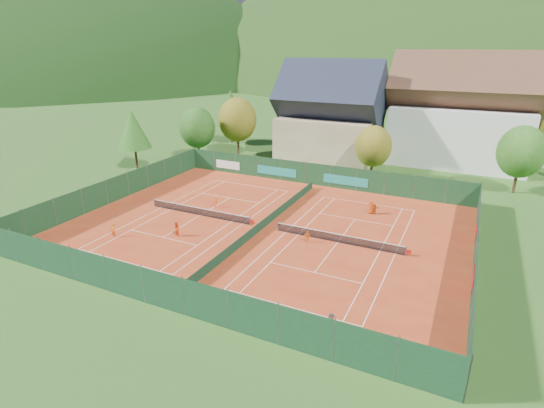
{
  "coord_description": "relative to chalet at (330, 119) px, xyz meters",
  "views": [
    {
      "loc": [
        18.32,
        -36.14,
        17.99
      ],
      "look_at": [
        0.0,
        2.0,
        2.0
      ],
      "focal_mm": 28.0,
      "sensor_mm": 36.0,
      "label": 1
    }
  ],
  "objects": [
    {
      "name": "fence_east",
      "position": [
        23.0,
        -29.95,
        -5.14
      ],
      "size": [
        0.09,
        32.0,
        3.0
      ],
      "color": "#12331E",
      "rests_on": "ground"
    },
    {
      "name": "fence_west",
      "position": [
        -17.0,
        -30.0,
        -5.12
      ],
      "size": [
        0.04,
        32.0,
        3.0
      ],
      "color": "#163C1E",
      "rests_on": "ground"
    },
    {
      "name": "hotel_block_a",
      "position": [
        19.0,
        6.0,
        0.76
      ],
      "size": [
        21.6,
        11.0,
        17.25
      ],
      "color": "silver",
      "rests_on": "ground"
    },
    {
      "name": "player_left_near",
      "position": [
        -9.41,
        -38.43,
        -5.91
      ],
      "size": [
        0.53,
        0.35,
        1.42
      ],
      "primitive_type": "imported",
      "rotation": [
        0.0,
        0.0,
        -0.02
      ],
      "color": "orange",
      "rests_on": "ground"
    },
    {
      "name": "tree_west_back",
      "position": [
        -21.0,
        4.0,
        0.11
      ],
      "size": [
        5.6,
        5.6,
        10.0
      ],
      "color": "#452918",
      "rests_on": "ground"
    },
    {
      "name": "court_markings_left",
      "position": [
        -5.0,
        -30.0,
        -6.61
      ],
      "size": [
        11.03,
        23.83,
        0.0
      ],
      "color": "white",
      "rests_on": "ground"
    },
    {
      "name": "loose_ball_1",
      "position": [
        5.01,
        -40.34,
        -6.59
      ],
      "size": [
        0.07,
        0.07,
        0.07
      ],
      "primitive_type": "sphere",
      "color": "#CCD833",
      "rests_on": "ground"
    },
    {
      "name": "player_left_far",
      "position": [
        -4.83,
        -27.0,
        -5.99
      ],
      "size": [
        0.84,
        0.5,
        1.28
      ],
      "primitive_type": "imported",
      "rotation": [
        0.0,
        0.0,
        3.11
      ],
      "color": "#ED4E15",
      "rests_on": "ground"
    },
    {
      "name": "player_left_mid",
      "position": [
        -3.91,
        -35.57,
        -5.86
      ],
      "size": [
        0.89,
        0.8,
        1.52
      ],
      "primitive_type": "imported",
      "rotation": [
        0.0,
        0.0,
        -0.36
      ],
      "color": "#FF5116",
      "rests_on": "ground"
    },
    {
      "name": "ground",
      "position": [
        3.0,
        -30.0,
        -6.64
      ],
      "size": [
        600.0,
        600.0,
        0.0
      ],
      "primitive_type": "plane",
      "color": "#285119",
      "rests_on": "ground"
    },
    {
      "name": "tree_east_back",
      "position": [
        29.0,
        10.0,
        0.12
      ],
      "size": [
        7.15,
        7.15,
        10.86
      ],
      "color": "#442C18",
      "rests_on": "ground"
    },
    {
      "name": "tennis_net_right",
      "position": [
        11.15,
        -30.0,
        -6.12
      ],
      "size": [
        13.3,
        0.1,
        1.02
      ],
      "color": "#59595B",
      "rests_on": "ground"
    },
    {
      "name": "player_right_far_b",
      "position": [
        12.51,
        -21.15,
        -6.0
      ],
      "size": [
        1.15,
        1.0,
        1.25
      ],
      "primitive_type": "imported",
      "rotation": [
        0.0,
        0.0,
        3.8
      ],
      "color": "#CC4412",
      "rests_on": "ground"
    },
    {
      "name": "court_divider",
      "position": [
        3.0,
        -30.0,
        -6.12
      ],
      "size": [
        0.03,
        28.8,
        1.0
      ],
      "color": "#12331F",
      "rests_on": "ground"
    },
    {
      "name": "tennis_net_left",
      "position": [
        -4.85,
        -30.0,
        -6.12
      ],
      "size": [
        13.3,
        0.1,
        1.02
      ],
      "color": "#59595B",
      "rests_on": "ground"
    },
    {
      "name": "tree_west_side",
      "position": [
        -25.0,
        -18.0,
        -0.56
      ],
      "size": [
        5.04,
        5.04,
        9.0
      ],
      "color": "#4C2C1B",
      "rests_on": "ground"
    },
    {
      "name": "loose_ball_0",
      "position": [
        -4.2,
        -38.64,
        -6.59
      ],
      "size": [
        0.07,
        0.07,
        0.07
      ],
      "primitive_type": "sphere",
      "color": "#CCD833",
      "rests_on": "ground"
    },
    {
      "name": "ball_hopper",
      "position": [
        14.47,
        -42.49,
        -6.07
      ],
      "size": [
        0.34,
        0.34,
        0.8
      ],
      "color": "slate",
      "rests_on": "ground"
    },
    {
      "name": "clay_pad",
      "position": [
        3.0,
        -30.0,
        -6.62
      ],
      "size": [
        40.0,
        32.0,
        0.01
      ],
      "primitive_type": "cube",
      "color": "#A53618",
      "rests_on": "ground"
    },
    {
      "name": "mountain_backdrop",
      "position": [
        31.54,
        203.48,
        -46.26
      ],
      "size": [
        820.0,
        530.0,
        242.0
      ],
      "color": "black",
      "rests_on": "ground"
    },
    {
      "name": "loose_ball_2",
      "position": [
        6.77,
        -25.88,
        -6.59
      ],
      "size": [
        0.07,
        0.07,
        0.07
      ],
      "primitive_type": "sphere",
      "color": "#CCD833",
      "rests_on": "ground"
    },
    {
      "name": "tree_east_front",
      "position": [
        27.0,
        -6.0,
        -1.23
      ],
      "size": [
        5.72,
        5.72,
        8.69
      ],
      "color": "#4A321A",
      "rests_on": "ground"
    },
    {
      "name": "fence_north",
      "position": [
        2.54,
        -14.01,
        -5.16
      ],
      "size": [
        40.0,
        0.1,
        3.0
      ],
      "color": "#14391D",
      "rests_on": "ground"
    },
    {
      "name": "player_right_far_a",
      "position": [
        12.1,
        -21.11,
        -5.86
      ],
      "size": [
        0.81,
        0.58,
        1.54
      ],
      "primitive_type": "imported",
      "rotation": [
        0.0,
        0.0,
        3.27
      ],
      "color": "#CF4512",
      "rests_on": "ground"
    },
    {
      "name": "loose_ball_3",
      "position": [
        -2.06,
        -21.99,
        -6.59
      ],
      "size": [
        0.07,
        0.07,
        0.07
      ],
      "primitive_type": "sphere",
      "color": "#CCD833",
      "rests_on": "ground"
    },
    {
      "name": "fence_south",
      "position": [
        3.0,
        -46.0,
        -5.12
      ],
      "size": [
        40.0,
        0.04,
        3.0
      ],
      "color": "#13361E",
      "rests_on": "ground"
    },
    {
      "name": "tree_west_front",
      "position": [
        -19.0,
        -10.0,
        -1.23
      ],
      "size": [
        5.72,
        5.72,
        8.69
      ],
      "color": "#472919",
      "rests_on": "ground"
    },
    {
      "name": "court_markings_right",
      "position": [
        11.0,
        -30.0,
        -6.61
      ],
      "size": [
        11.03,
        23.83,
        0.0
      ],
      "color": "white",
      "rests_on": "ground"
    },
    {
      "name": "loose_ball_4",
      "position": [
        11.73,
        -33.66,
        -6.59
      ],
      "size": [
        0.07,
        0.07,
        0.07
      ],
      "primitive_type": "sphere",
      "color": "#CCD833",
      "rests_on": "ground"
    },
    {
      "name": "player_right_near",
      "position": [
        8.33,
        -31.23,
        -6.02
      ],
      "size": [
        0.76,
        0.48,
        1.21
      ],
      "primitive_type": "imported",
      "rotation": [
        0.0,
        0.0,
        0.28
      ],
      "color": "orange",
      "rests_on": "ground"
    },
    {
      "name": "tree_west_mid",
      "position": [
        -15.0,
        -4.0,
        -0.56
      ],
      "size": [
        6.44,
        6.44,
        9.78
      ],
      "color": "#462D19",
      "rests_on": "ground"
    },
    {
      "name": "tree_center",
      "position": [
        9.0,
        -8.0,
        -1.91
      ],
      "size": [
        5.01,
        5.01,
        7.6
      ],
      "color": "#483219",
      "rests_on": "ground"
    },
    {
      "name": "chalet",
      "position": [
        0.0,
        0.0,
        0.0
      ],
      "size": [
        16.2,
        12.0,
        16.0
      ],
      "color": "#C8B38D",
      "rests_on": "ground"
    }
  ]
}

